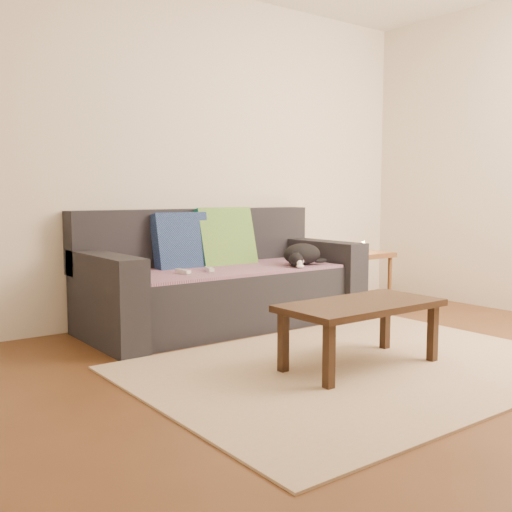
# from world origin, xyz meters

# --- Properties ---
(ground) EXTENTS (4.50, 4.50, 0.00)m
(ground) POSITION_xyz_m (0.00, 0.00, 0.00)
(ground) COLOR brown
(ground) RESTS_ON ground
(back_wall) EXTENTS (4.50, 0.04, 2.60)m
(back_wall) POSITION_xyz_m (0.00, 2.00, 1.30)
(back_wall) COLOR beige
(back_wall) RESTS_ON ground
(sofa) EXTENTS (2.10, 0.94, 0.87)m
(sofa) POSITION_xyz_m (0.00, 1.57, 0.31)
(sofa) COLOR #232328
(sofa) RESTS_ON ground
(throw_blanket) EXTENTS (1.66, 0.74, 0.02)m
(throw_blanket) POSITION_xyz_m (0.00, 1.48, 0.43)
(throw_blanket) COLOR #462B50
(throw_blanket) RESTS_ON sofa
(cushion_navy) EXTENTS (0.43, 0.19, 0.44)m
(cushion_navy) POSITION_xyz_m (-0.25, 1.74, 0.63)
(cushion_navy) COLOR #0F1C43
(cushion_navy) RESTS_ON throw_blanket
(cushion_green) EXTENTS (0.49, 0.24, 0.51)m
(cushion_green) POSITION_xyz_m (0.15, 1.74, 0.63)
(cushion_green) COLOR #0C4E3E
(cushion_green) RESTS_ON throw_blanket
(cat) EXTENTS (0.38, 0.28, 0.17)m
(cat) POSITION_xyz_m (0.56, 1.29, 0.52)
(cat) COLOR black
(cat) RESTS_ON throw_blanket
(wii_remote_a) EXTENTS (0.04, 0.15, 0.03)m
(wii_remote_a) POSITION_xyz_m (-0.43, 1.40, 0.46)
(wii_remote_a) COLOR white
(wii_remote_a) RESTS_ON throw_blanket
(wii_remote_b) EXTENTS (0.08, 0.15, 0.03)m
(wii_remote_b) POSITION_xyz_m (-0.22, 1.39, 0.46)
(wii_remote_b) COLOR white
(wii_remote_b) RESTS_ON throw_blanket
(side_table) EXTENTS (0.40, 0.40, 0.50)m
(side_table) POSITION_xyz_m (1.28, 1.32, 0.41)
(side_table) COLOR brown
(side_table) RESTS_ON ground
(candle) EXTENTS (0.06, 0.06, 0.09)m
(candle) POSITION_xyz_m (1.28, 1.32, 0.53)
(candle) COLOR beige
(candle) RESTS_ON side_table
(rug) EXTENTS (2.50, 1.80, 0.01)m
(rug) POSITION_xyz_m (0.00, 0.15, 0.01)
(rug) COLOR tan
(rug) RESTS_ON ground
(coffee_table) EXTENTS (0.95, 0.47, 0.38)m
(coffee_table) POSITION_xyz_m (-0.00, 0.14, 0.33)
(coffee_table) COLOR black
(coffee_table) RESTS_ON rug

